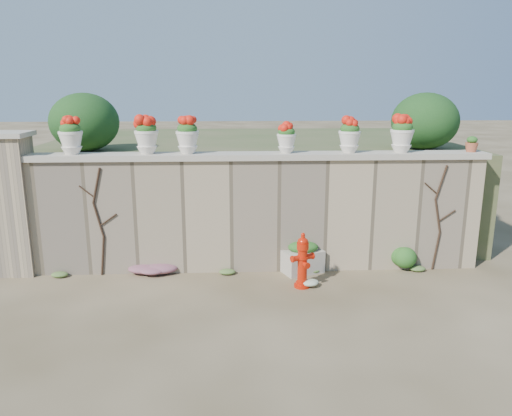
{
  "coord_description": "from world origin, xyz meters",
  "views": [
    {
      "loc": [
        -0.37,
        -6.75,
        3.24
      ],
      "look_at": [
        0.0,
        1.4,
        1.22
      ],
      "focal_mm": 35.0,
      "sensor_mm": 36.0,
      "label": 1
    }
  ],
  "objects_px": {
    "fire_hydrant": "(303,260)",
    "planter_box": "(303,258)",
    "urn_pot_0": "(71,136)",
    "terracotta_pot": "(472,145)"
  },
  "relations": [
    {
      "from": "fire_hydrant",
      "to": "urn_pot_0",
      "type": "height_order",
      "value": "urn_pot_0"
    },
    {
      "from": "urn_pot_0",
      "to": "terracotta_pot",
      "type": "relative_size",
      "value": 2.37
    },
    {
      "from": "fire_hydrant",
      "to": "urn_pot_0",
      "type": "distance_m",
      "value": 4.4
    },
    {
      "from": "planter_box",
      "to": "terracotta_pot",
      "type": "distance_m",
      "value": 3.56
    },
    {
      "from": "fire_hydrant",
      "to": "planter_box",
      "type": "bearing_deg",
      "value": 57.94
    },
    {
      "from": "planter_box",
      "to": "urn_pot_0",
      "type": "height_order",
      "value": "urn_pot_0"
    },
    {
      "from": "fire_hydrant",
      "to": "planter_box",
      "type": "relative_size",
      "value": 1.17
    },
    {
      "from": "planter_box",
      "to": "urn_pot_0",
      "type": "xyz_separation_m",
      "value": [
        -3.94,
        0.25,
        2.15
      ]
    },
    {
      "from": "fire_hydrant",
      "to": "urn_pot_0",
      "type": "bearing_deg",
      "value": 143.28
    },
    {
      "from": "urn_pot_0",
      "to": "terracotta_pot",
      "type": "distance_m",
      "value": 6.9
    }
  ]
}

